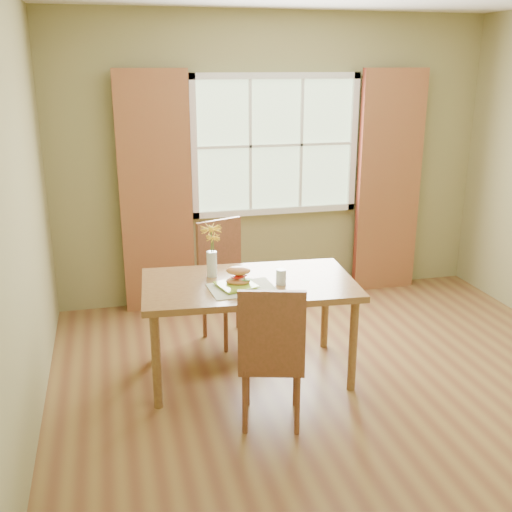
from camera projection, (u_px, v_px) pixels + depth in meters
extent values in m
cube|color=brown|center=(343.00, 385.00, 4.38)|extent=(4.20, 3.80, 0.02)
cube|color=#898452|center=(274.00, 161.00, 5.73)|extent=(4.20, 0.02, 2.70)
cube|color=#898452|center=(14.00, 223.00, 3.48)|extent=(0.02, 3.80, 2.70)
cube|color=#A3BD8F|center=(275.00, 145.00, 5.66)|extent=(1.50, 0.02, 1.20)
cube|color=white|center=(277.00, 76.00, 5.44)|extent=(1.62, 0.04, 0.06)
cube|color=white|center=(276.00, 211.00, 5.82)|extent=(1.62, 0.04, 0.06)
cube|color=white|center=(194.00, 148.00, 5.45)|extent=(0.06, 0.04, 1.32)
cube|color=white|center=(353.00, 143.00, 5.81)|extent=(0.06, 0.04, 1.32)
cube|color=white|center=(276.00, 145.00, 5.64)|extent=(1.50, 0.03, 0.02)
cube|color=maroon|center=(156.00, 195.00, 5.42)|extent=(0.65, 0.08, 2.20)
cube|color=maroon|center=(389.00, 183.00, 5.95)|extent=(0.65, 0.08, 2.20)
cube|color=olive|center=(249.00, 285.00, 4.30)|extent=(1.58, 0.96, 0.05)
cylinder|color=olive|center=(156.00, 361.00, 3.98)|extent=(0.06, 0.06, 0.69)
cylinder|color=olive|center=(353.00, 346.00, 4.20)|extent=(0.06, 0.06, 0.69)
cylinder|color=olive|center=(155.00, 319.00, 4.64)|extent=(0.06, 0.06, 0.69)
cylinder|color=olive|center=(325.00, 307.00, 4.86)|extent=(0.06, 0.06, 0.69)
cube|color=brown|center=(271.00, 359.00, 3.82)|extent=(0.50, 0.50, 0.04)
cube|color=brown|center=(272.00, 331.00, 3.56)|extent=(0.40, 0.14, 0.52)
cylinder|color=brown|center=(245.00, 404.00, 3.74)|extent=(0.03, 0.03, 0.41)
cylinder|color=brown|center=(297.00, 405.00, 3.73)|extent=(0.03, 0.03, 0.41)
cylinder|color=brown|center=(247.00, 378.00, 4.05)|extent=(0.03, 0.03, 0.41)
cylinder|color=brown|center=(296.00, 378.00, 4.04)|extent=(0.03, 0.03, 0.41)
cube|color=brown|center=(232.00, 290.00, 4.96)|extent=(0.54, 0.54, 0.04)
cube|color=brown|center=(219.00, 251.00, 5.02)|extent=(0.40, 0.18, 0.54)
cylinder|color=brown|center=(226.00, 327.00, 4.81)|extent=(0.04, 0.04, 0.43)
cylinder|color=brown|center=(260.00, 318.00, 4.99)|extent=(0.04, 0.04, 0.43)
cylinder|color=brown|center=(205.00, 314.00, 5.07)|extent=(0.04, 0.04, 0.43)
cylinder|color=brown|center=(238.00, 305.00, 5.26)|extent=(0.04, 0.04, 0.43)
cube|color=beige|center=(242.00, 289.00, 4.16)|extent=(0.47, 0.36, 0.01)
cube|color=#92BE2F|center=(236.00, 286.00, 4.18)|extent=(0.30, 0.30, 0.01)
ellipsoid|color=#ED9750|center=(238.00, 281.00, 4.19)|extent=(0.20, 0.16, 0.05)
ellipsoid|color=#4C8C2D|center=(245.00, 280.00, 4.18)|extent=(0.10, 0.06, 0.01)
cylinder|color=red|center=(237.00, 276.00, 4.18)|extent=(0.09, 0.09, 0.01)
cylinder|color=red|center=(241.00, 275.00, 4.19)|extent=(0.09, 0.09, 0.01)
ellipsoid|color=#ED9750|center=(238.00, 271.00, 4.17)|extent=(0.20, 0.16, 0.06)
cylinder|color=silver|center=(281.00, 277.00, 4.23)|extent=(0.07, 0.07, 0.11)
cylinder|color=silver|center=(281.00, 278.00, 4.24)|extent=(0.06, 0.06, 0.09)
cylinder|color=silver|center=(212.00, 264.00, 4.38)|extent=(0.08, 0.08, 0.19)
cylinder|color=silver|center=(212.00, 270.00, 4.39)|extent=(0.07, 0.07, 0.10)
cylinder|color=#3D7028|center=(212.00, 253.00, 4.35)|extent=(0.01, 0.01, 0.36)
cylinder|color=#3D7028|center=(214.00, 257.00, 4.36)|extent=(0.01, 0.01, 0.30)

